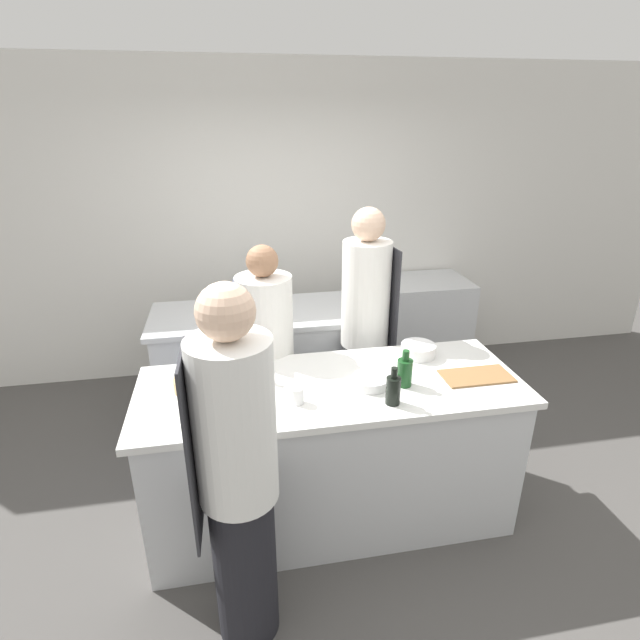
# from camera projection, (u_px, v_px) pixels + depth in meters

# --- Properties ---
(ground_plane) EXTENTS (16.00, 16.00, 0.00)m
(ground_plane) POSITION_uv_depth(u_px,v_px,m) (330.00, 511.00, 3.20)
(ground_plane) COLOR #4C4947
(wall_back) EXTENTS (8.00, 0.06, 2.80)m
(wall_back) POSITION_uv_depth(u_px,v_px,m) (284.00, 225.00, 4.59)
(wall_back) COLOR silver
(wall_back) RESTS_ON ground_plane
(prep_counter) EXTENTS (2.19, 0.82, 0.94)m
(prep_counter) POSITION_uv_depth(u_px,v_px,m) (331.00, 451.00, 3.01)
(prep_counter) COLOR silver
(prep_counter) RESTS_ON ground_plane
(pass_counter) EXTENTS (1.83, 0.73, 0.94)m
(pass_counter) POSITION_uv_depth(u_px,v_px,m) (272.00, 364.00, 4.05)
(pass_counter) COLOR silver
(pass_counter) RESTS_ON ground_plane
(oven_range) EXTENTS (0.89, 0.61, 0.91)m
(oven_range) POSITION_uv_depth(u_px,v_px,m) (418.00, 325.00, 4.84)
(oven_range) COLOR silver
(oven_range) RESTS_ON ground_plane
(chef_at_prep_near) EXTENTS (0.36, 0.35, 1.79)m
(chef_at_prep_near) POSITION_uv_depth(u_px,v_px,m) (238.00, 479.00, 2.14)
(chef_at_prep_near) COLOR black
(chef_at_prep_near) RESTS_ON ground_plane
(chef_at_stove) EXTENTS (0.36, 0.35, 1.80)m
(chef_at_stove) POSITION_uv_depth(u_px,v_px,m) (365.00, 332.00, 3.56)
(chef_at_stove) COLOR black
(chef_at_stove) RESTS_ON ground_plane
(chef_at_pass_far) EXTENTS (0.38, 0.37, 1.63)m
(chef_at_pass_far) POSITION_uv_depth(u_px,v_px,m) (266.00, 365.00, 3.31)
(chef_at_pass_far) COLOR black
(chef_at_pass_far) RESTS_ON ground_plane
(bottle_olive_oil) EXTENTS (0.09, 0.09, 0.22)m
(bottle_olive_oil) POSITION_uv_depth(u_px,v_px,m) (405.00, 372.00, 2.79)
(bottle_olive_oil) COLOR #19471E
(bottle_olive_oil) RESTS_ON prep_counter
(bottle_vinegar) EXTENTS (0.07, 0.07, 0.31)m
(bottle_vinegar) POSITION_uv_depth(u_px,v_px,m) (239.00, 355.00, 2.89)
(bottle_vinegar) COLOR #5B2319
(bottle_vinegar) RESTS_ON prep_counter
(bottle_wine) EXTENTS (0.09, 0.09, 0.30)m
(bottle_wine) POSITION_uv_depth(u_px,v_px,m) (222.00, 358.00, 2.88)
(bottle_wine) COLOR #2D5175
(bottle_wine) RESTS_ON prep_counter
(bottle_cooking_oil) EXTENTS (0.08, 0.08, 0.21)m
(bottle_cooking_oil) POSITION_uv_depth(u_px,v_px,m) (393.00, 389.00, 2.61)
(bottle_cooking_oil) COLOR black
(bottle_cooking_oil) RESTS_ON prep_counter
(bowl_mixing_large) EXTENTS (0.26, 0.26, 0.07)m
(bowl_mixing_large) POSITION_uv_depth(u_px,v_px,m) (197.00, 383.00, 2.77)
(bowl_mixing_large) COLOR tan
(bowl_mixing_large) RESTS_ON prep_counter
(bowl_prep_small) EXTENTS (0.21, 0.21, 0.06)m
(bowl_prep_small) POSITION_uv_depth(u_px,v_px,m) (371.00, 381.00, 2.81)
(bowl_prep_small) COLOR white
(bowl_prep_small) RESTS_ON prep_counter
(bowl_ceramic_blue) EXTENTS (0.22, 0.22, 0.08)m
(bowl_ceramic_blue) POSITION_uv_depth(u_px,v_px,m) (418.00, 350.00, 3.15)
(bowl_ceramic_blue) COLOR white
(bowl_ceramic_blue) RESTS_ON prep_counter
(cup) EXTENTS (0.07, 0.07, 0.09)m
(cup) POSITION_uv_depth(u_px,v_px,m) (297.00, 395.00, 2.63)
(cup) COLOR white
(cup) RESTS_ON prep_counter
(cutting_board) EXTENTS (0.40, 0.21, 0.01)m
(cutting_board) POSITION_uv_depth(u_px,v_px,m) (476.00, 376.00, 2.91)
(cutting_board) COLOR olive
(cutting_board) RESTS_ON prep_counter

